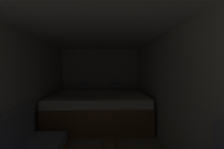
# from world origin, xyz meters

# --- Properties ---
(wall_back) EXTENTS (2.51, 0.05, 2.02)m
(wall_back) POSITION_xyz_m (0.00, 4.71, 1.01)
(wall_back) COLOR silver
(wall_back) RESTS_ON ground
(wall_left) EXTENTS (0.05, 5.36, 2.02)m
(wall_left) POSITION_xyz_m (-1.23, 2.01, 1.01)
(wall_left) COLOR silver
(wall_left) RESTS_ON ground
(wall_right) EXTENTS (0.05, 5.36, 2.02)m
(wall_right) POSITION_xyz_m (1.23, 2.01, 1.01)
(wall_right) COLOR silver
(wall_right) RESTS_ON ground
(ceiling_slab) EXTENTS (2.51, 5.36, 0.05)m
(ceiling_slab) POSITION_xyz_m (0.00, 2.01, 2.04)
(ceiling_slab) COLOR white
(ceiling_slab) RESTS_ON wall_left
(bed) EXTENTS (2.29, 2.06, 0.92)m
(bed) POSITION_xyz_m (0.00, 3.62, 0.38)
(bed) COLOR olive
(bed) RESTS_ON ground
(wicker_basket) EXTENTS (0.27, 0.27, 0.22)m
(wicker_basket) POSITION_xyz_m (0.24, 2.04, 0.11)
(wicker_basket) COLOR olive
(wicker_basket) RESTS_ON ground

